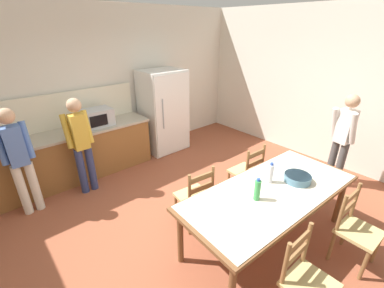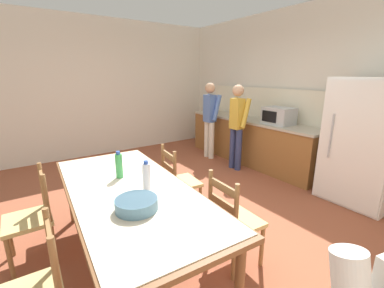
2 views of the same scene
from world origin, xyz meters
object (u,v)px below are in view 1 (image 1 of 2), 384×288
person_at_sink (19,157)px  person_by_table (343,136)px  chair_side_near_right (356,229)px  chair_side_far_right (247,172)px  chair_side_far_left (195,197)px  person_at_counter (81,142)px  bottle_near_centre (257,190)px  dining_table (271,195)px  chair_side_near_left (306,281)px  bottle_off_centre (270,173)px  serving_bowl (297,178)px  microwave (97,117)px  refrigerator (164,111)px

person_at_sink → person_by_table: size_ratio=1.01×
chair_side_near_right → person_at_sink: person_at_sink is taller
chair_side_far_right → chair_side_near_right: (-0.08, -1.58, 0.00)m
chair_side_far_left → person_by_table: 2.63m
chair_side_far_left → person_at_counter: size_ratio=0.58×
bottle_near_centre → dining_table: bearing=-2.9°
dining_table → person_at_sink: person_at_sink is taller
bottle_near_centre → chair_side_near_left: 0.93m
bottle_off_centre → serving_bowl: bearing=-37.6°
bottle_off_centre → chair_side_near_left: bottle_off_centre is taller
chair_side_near_right → serving_bowl: bearing=97.9°
chair_side_near_right → person_by_table: size_ratio=0.58×
chair_side_near_left → person_at_counter: (-0.73, 3.33, 0.44)m
microwave → chair_side_near_right: (1.26, -3.90, -0.59)m
refrigerator → chair_side_far_right: (-0.07, -2.31, -0.42)m
dining_table → microwave: bearing=104.3°
person_at_sink → person_by_table: bearing=-122.3°
chair_side_near_left → chair_side_near_right: 1.03m
serving_bowl → chair_side_near_left: size_ratio=0.35×
person_at_counter → person_by_table: 4.16m
serving_bowl → person_at_sink: (-2.50, 2.68, 0.08)m
refrigerator → bottle_near_centre: bearing=-106.6°
chair_side_near_left → person_by_table: 2.69m
person_at_sink → chair_side_near_left: bearing=-155.2°
person_at_sink → serving_bowl: bearing=-137.0°
microwave → chair_side_near_right: size_ratio=0.55×
chair_side_near_left → person_by_table: person_by_table is taller
person_at_counter → person_by_table: (3.27, -2.56, 0.00)m
chair_side_far_left → chair_side_near_right: bearing=126.9°
refrigerator → person_at_sink: (-2.73, -0.48, 0.03)m
person_at_sink → dining_table: bearing=-140.9°
chair_side_far_right → person_by_table: bearing=155.0°
chair_side_far_left → chair_side_near_left: bearing=93.7°
chair_side_far_right → person_at_counter: 2.61m
chair_side_near_left → refrigerator: bearing=73.2°
chair_side_near_right → bottle_off_centre: bearing=112.5°
refrigerator → chair_side_far_right: refrigerator is taller
chair_side_near_left → person_at_counter: size_ratio=0.58×
bottle_off_centre → chair_side_far_right: size_ratio=0.30×
microwave → dining_table: size_ratio=0.21×
bottle_off_centre → person_by_table: bearing=-3.5°
serving_bowl → chair_side_far_right: bearing=79.6°
bottle_near_centre → serving_bowl: bottle_near_centre is taller
serving_bowl → person_at_counter: 3.15m
refrigerator → bottle_off_centre: refrigerator is taller
person_at_counter → bottle_off_centre: bearing=-150.2°
bottle_off_centre → person_at_counter: size_ratio=0.17×
refrigerator → bottle_near_centre: 3.19m
chair_side_near_left → dining_table: bearing=54.2°
bottle_off_centre → person_at_sink: 3.33m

